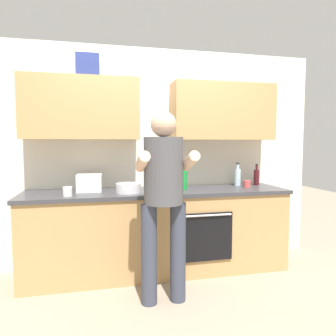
# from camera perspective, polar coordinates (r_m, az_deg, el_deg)

# --- Properties ---
(ground_plane) EXTENTS (12.00, 12.00, 0.00)m
(ground_plane) POSITION_cam_1_polar(r_m,az_deg,el_deg) (3.58, -1.70, -18.57)
(ground_plane) COLOR gray
(back_wall_unit) EXTENTS (4.00, 0.38, 2.50)m
(back_wall_unit) POSITION_cam_1_polar(r_m,az_deg,el_deg) (3.56, -2.63, 6.06)
(back_wall_unit) COLOR silver
(back_wall_unit) RESTS_ON ground
(counter) EXTENTS (2.84, 0.67, 0.90)m
(counter) POSITION_cam_1_polar(r_m,az_deg,el_deg) (3.43, -1.68, -11.62)
(counter) COLOR tan
(counter) RESTS_ON ground
(person_standing) EXTENTS (0.49, 0.45, 1.68)m
(person_standing) POSITION_cam_1_polar(r_m,az_deg,el_deg) (2.66, -0.82, -4.31)
(person_standing) COLOR #383D4C
(person_standing) RESTS_ON ground
(bottle_water) EXTENTS (0.07, 0.07, 0.28)m
(bottle_water) POSITION_cam_1_polar(r_m,az_deg,el_deg) (3.80, 12.78, -1.54)
(bottle_water) COLOR silver
(bottle_water) RESTS_ON counter
(bottle_oil) EXTENTS (0.06, 0.06, 0.29)m
(bottle_oil) POSITION_cam_1_polar(r_m,az_deg,el_deg) (3.48, -1.38, -1.74)
(bottle_oil) COLOR olive
(bottle_oil) RESTS_ON counter
(bottle_wine) EXTENTS (0.06, 0.06, 0.26)m
(bottle_wine) POSITION_cam_1_polar(r_m,az_deg,el_deg) (3.90, 16.08, -1.57)
(bottle_wine) COLOR #471419
(bottle_wine) RESTS_ON counter
(bottle_soda) EXTENTS (0.08, 0.08, 0.31)m
(bottle_soda) POSITION_cam_1_polar(r_m,az_deg,el_deg) (3.37, 2.92, -1.95)
(bottle_soda) COLOR #198C33
(bottle_soda) RESTS_ON counter
(bottle_syrup) EXTENTS (0.05, 0.05, 0.29)m
(bottle_syrup) POSITION_cam_1_polar(r_m,az_deg,el_deg) (3.15, -2.64, -2.35)
(bottle_syrup) COLOR #8C4C14
(bottle_syrup) RESTS_ON counter
(cup_coffee) EXTENTS (0.09, 0.09, 0.09)m
(cup_coffee) POSITION_cam_1_polar(r_m,az_deg,el_deg) (3.12, -18.15, -4.17)
(cup_coffee) COLOR white
(cup_coffee) RESTS_ON counter
(cup_ceramic) EXTENTS (0.09, 0.09, 0.08)m
(cup_ceramic) POSITION_cam_1_polar(r_m,az_deg,el_deg) (3.68, 14.42, -2.85)
(cup_ceramic) COLOR #BF4C47
(cup_ceramic) RESTS_ON counter
(mixing_bowl) EXTENTS (0.26, 0.26, 0.10)m
(mixing_bowl) POSITION_cam_1_polar(r_m,az_deg,el_deg) (3.20, -7.38, -3.70)
(mixing_bowl) COLOR silver
(mixing_bowl) RESTS_ON counter
(grocery_bag_produce) EXTENTS (0.26, 0.20, 0.18)m
(grocery_bag_produce) POSITION_cam_1_polar(r_m,az_deg,el_deg) (3.34, -14.38, -2.71)
(grocery_bag_produce) COLOR silver
(grocery_bag_produce) RESTS_ON counter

